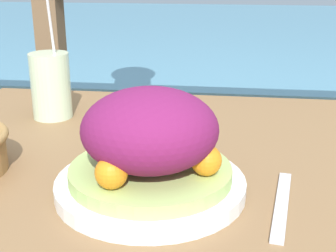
% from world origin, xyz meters
% --- Properties ---
extents(patio_table, '(0.95, 0.85, 0.74)m').
position_xyz_m(patio_table, '(0.00, 0.00, 0.64)').
color(patio_table, olive).
rests_on(patio_table, ground_plane).
extents(railing_fence, '(2.80, 0.08, 1.04)m').
position_xyz_m(railing_fence, '(0.00, 0.71, 0.74)').
color(railing_fence, brown).
rests_on(railing_fence, ground_plane).
extents(sea_backdrop, '(12.00, 4.00, 0.53)m').
position_xyz_m(sea_backdrop, '(0.00, 3.21, 0.27)').
color(sea_backdrop, '#568EA8').
rests_on(sea_backdrop, ground_plane).
extents(salad_plate, '(0.26, 0.26, 0.14)m').
position_xyz_m(salad_plate, '(-0.03, -0.06, 0.81)').
color(salad_plate, white).
rests_on(salad_plate, patio_table).
extents(drink_glass, '(0.08, 0.08, 0.25)m').
position_xyz_m(drink_glass, '(-0.27, 0.23, 0.81)').
color(drink_glass, beige).
rests_on(drink_glass, patio_table).
extents(fork, '(0.04, 0.18, 0.00)m').
position_xyz_m(fork, '(0.15, -0.08, 0.75)').
color(fork, silver).
rests_on(fork, patio_table).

